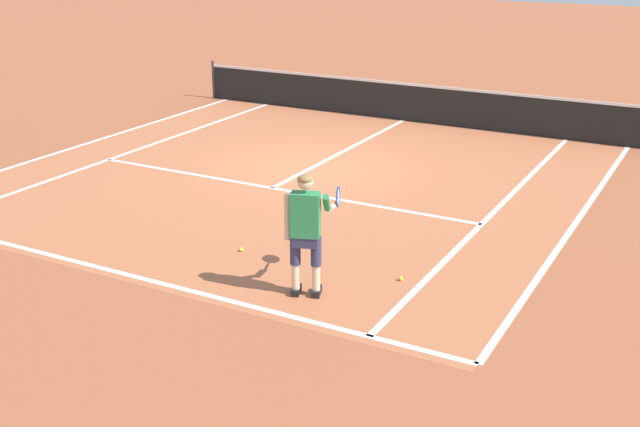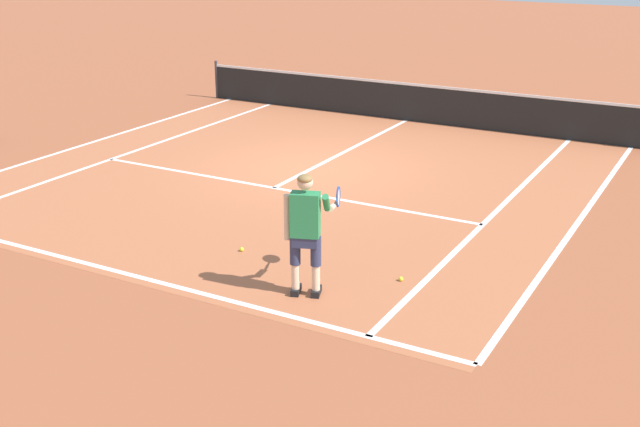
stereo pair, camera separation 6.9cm
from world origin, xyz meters
TOP-DOWN VIEW (x-y plane):
  - ground_plane at (0.00, 0.00)m, footprint 80.00×80.00m
  - court_inner_surface at (0.00, -0.54)m, footprint 10.98×11.21m
  - line_baseline at (0.00, -5.95)m, footprint 10.98×0.10m
  - line_service at (0.00, -1.53)m, footprint 8.23×0.10m
  - line_centre_service at (0.00, 1.67)m, footprint 0.10×6.40m
  - line_singles_left at (-4.12, -0.54)m, footprint 0.10×10.81m
  - line_singles_right at (4.12, -0.54)m, footprint 0.10×10.81m
  - line_doubles_left at (-5.49, -0.54)m, footprint 0.10×10.81m
  - line_doubles_right at (5.49, -0.54)m, footprint 0.10×10.81m
  - tennis_net at (0.00, 4.87)m, footprint 11.96×0.08m
  - tennis_player at (2.86, -5.27)m, footprint 0.58×1.22m
  - tennis_ball_near_feet at (1.24, -4.44)m, footprint 0.07×0.07m
  - tennis_ball_by_baseline at (3.81, -4.26)m, footprint 0.07×0.07m

SIDE VIEW (x-z plane):
  - ground_plane at x=0.00m, z-range 0.00..0.00m
  - court_inner_surface at x=0.00m, z-range 0.00..0.00m
  - line_baseline at x=0.00m, z-range 0.00..0.01m
  - line_service at x=0.00m, z-range 0.00..0.01m
  - line_centre_service at x=0.00m, z-range 0.00..0.01m
  - line_singles_left at x=-4.12m, z-range 0.00..0.01m
  - line_singles_right at x=4.12m, z-range 0.00..0.01m
  - line_doubles_left at x=-5.49m, z-range 0.00..0.01m
  - line_doubles_right at x=5.49m, z-range 0.00..0.01m
  - tennis_ball_near_feet at x=1.24m, z-range 0.00..0.07m
  - tennis_ball_by_baseline at x=3.81m, z-range 0.00..0.07m
  - tennis_net at x=0.00m, z-range -0.04..1.03m
  - tennis_player at x=2.86m, z-range 0.13..1.85m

